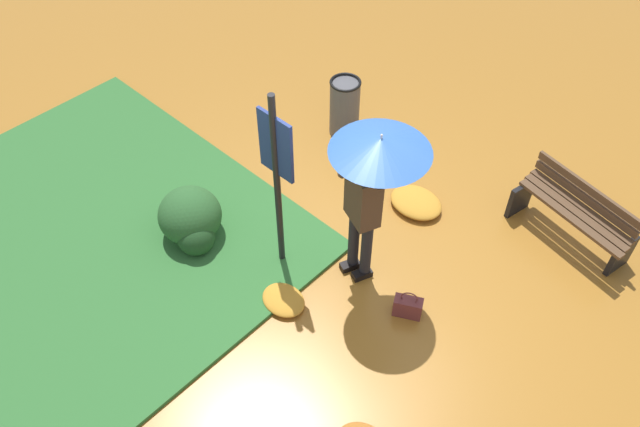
% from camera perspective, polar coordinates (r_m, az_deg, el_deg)
% --- Properties ---
extents(ground_plane, '(18.00, 18.00, 0.00)m').
position_cam_1_polar(ground_plane, '(7.21, 4.17, -4.88)').
color(ground_plane, '#9E6623').
extents(grass_verge, '(4.80, 4.00, 0.05)m').
position_cam_1_polar(grass_verge, '(7.97, -19.99, -1.59)').
color(grass_verge, '#2D662D').
rests_on(grass_verge, ground_plane).
extents(person_with_umbrella, '(0.96, 0.96, 2.04)m').
position_cam_1_polar(person_with_umbrella, '(6.01, 4.73, 3.72)').
color(person_with_umbrella, black).
rests_on(person_with_umbrella, ground_plane).
extents(info_sign_post, '(0.44, 0.07, 2.30)m').
position_cam_1_polar(info_sign_post, '(6.22, -3.91, 4.28)').
color(info_sign_post, black).
rests_on(info_sign_post, ground_plane).
extents(handbag, '(0.33, 0.27, 0.37)m').
position_cam_1_polar(handbag, '(6.78, 7.88, -8.27)').
color(handbag, brown).
rests_on(handbag, ground_plane).
extents(park_bench, '(1.41, 0.64, 0.75)m').
position_cam_1_polar(park_bench, '(7.74, 21.89, 0.03)').
color(park_bench, black).
rests_on(park_bench, ground_plane).
extents(trash_bin, '(0.42, 0.42, 0.83)m').
position_cam_1_polar(trash_bin, '(8.61, 2.22, 9.52)').
color(trash_bin, '#4C4C51').
rests_on(trash_bin, ground_plane).
extents(shrub_cluster, '(0.80, 0.73, 0.65)m').
position_cam_1_polar(shrub_cluster, '(7.40, -11.48, -0.53)').
color(shrub_cluster, '#285628').
rests_on(shrub_cluster, ground_plane).
extents(leaf_pile_by_bench, '(0.50, 0.40, 0.11)m').
position_cam_1_polar(leaf_pile_by_bench, '(6.87, -3.29, -7.75)').
color(leaf_pile_by_bench, '#C68428').
rests_on(leaf_pile_by_bench, ground_plane).
extents(leaf_pile_far_path, '(0.67, 0.53, 0.15)m').
position_cam_1_polar(leaf_pile_far_path, '(7.85, 8.61, 1.00)').
color(leaf_pile_far_path, '#C68428').
rests_on(leaf_pile_far_path, ground_plane).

